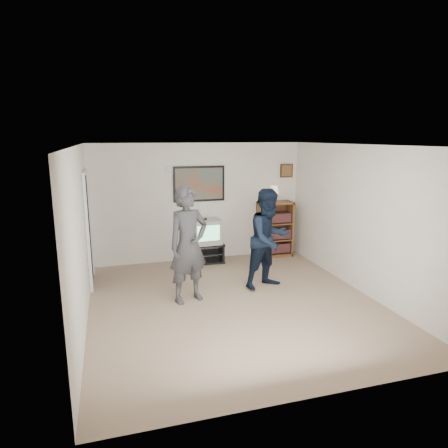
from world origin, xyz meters
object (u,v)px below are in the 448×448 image
person_tall (188,245)px  person_short (269,239)px  bookshelf (275,229)px  crt_television (206,231)px  media_stand (204,253)px

person_tall → person_short: 1.49m
bookshelf → crt_television: bearing=-178.2°
crt_television → person_tall: 2.06m
media_stand → bookshelf: bearing=4.4°
media_stand → crt_television: bearing=2.6°
crt_television → bookshelf: bookshelf is taller
person_tall → crt_television: bearing=49.6°
media_stand → bookshelf: 1.69m
crt_television → person_short: bearing=-69.8°
media_stand → person_tall: (-0.70, -1.90, 0.73)m
bookshelf → person_short: 1.97m
person_tall → person_short: size_ratio=1.06×
media_stand → person_short: size_ratio=0.48×
person_tall → media_stand: bearing=50.8°
media_stand → bookshelf: (1.64, 0.05, 0.40)m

